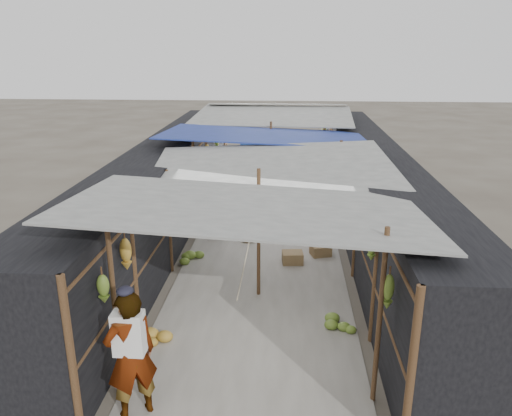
% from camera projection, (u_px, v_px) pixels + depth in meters
% --- Properties ---
extents(ground, '(80.00, 80.00, 0.00)m').
position_uv_depth(ground, '(246.00, 394.00, 7.15)').
color(ground, '#6B6356').
rests_on(ground, ground).
extents(aisle_slab, '(3.60, 16.00, 0.02)m').
position_uv_depth(aisle_slab, '(267.00, 232.00, 13.32)').
color(aisle_slab, '#9E998E').
rests_on(aisle_slab, ground).
extents(stall_left, '(1.40, 15.00, 2.30)m').
position_uv_depth(stall_left, '(165.00, 189.00, 13.13)').
color(stall_left, black).
rests_on(stall_left, ground).
extents(stall_right, '(1.40, 15.00, 2.30)m').
position_uv_depth(stall_right, '(372.00, 193.00, 12.79)').
color(stall_right, black).
rests_on(stall_right, ground).
extents(crate_near, '(0.50, 0.41, 0.28)m').
position_uv_depth(crate_near, '(293.00, 258.00, 11.39)').
color(crate_near, '#94774B').
rests_on(crate_near, ground).
extents(crate_mid, '(0.53, 0.47, 0.27)m').
position_uv_depth(crate_mid, '(321.00, 250.00, 11.82)').
color(crate_mid, '#94774B').
rests_on(crate_mid, ground).
extents(crate_back, '(0.52, 0.47, 0.27)m').
position_uv_depth(crate_back, '(262.00, 190.00, 16.78)').
color(crate_back, '#94774B').
rests_on(crate_back, ground).
extents(black_basin, '(0.66, 0.66, 0.20)m').
position_uv_depth(black_basin, '(323.00, 193.00, 16.56)').
color(black_basin, black).
rests_on(black_basin, ground).
extents(vendor_elderly, '(0.80, 0.74, 1.85)m').
position_uv_depth(vendor_elderly, '(131.00, 355.00, 6.48)').
color(vendor_elderly, white).
rests_on(vendor_elderly, ground).
extents(shopper_blue, '(0.95, 0.87, 1.58)m').
position_uv_depth(shopper_blue, '(221.00, 209.00, 12.74)').
color(shopper_blue, '#1E4B96').
rests_on(shopper_blue, ground).
extents(vendor_seated, '(0.53, 0.62, 0.84)m').
position_uv_depth(vendor_seated, '(322.00, 207.00, 14.07)').
color(vendor_seated, '#544E49').
rests_on(vendor_seated, ground).
extents(market_canopy, '(5.62, 15.20, 2.77)m').
position_uv_depth(market_canopy, '(269.00, 141.00, 12.89)').
color(market_canopy, brown).
rests_on(market_canopy, ground).
extents(hanging_bananas, '(3.95, 13.67, 0.83)m').
position_uv_depth(hanging_bananas, '(271.00, 170.00, 13.07)').
color(hanging_bananas, olive).
rests_on(hanging_bananas, ground).
extents(floor_bananas, '(3.75, 10.90, 0.34)m').
position_uv_depth(floor_bananas, '(223.00, 227.00, 13.31)').
color(floor_bananas, olive).
rests_on(floor_bananas, ground).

